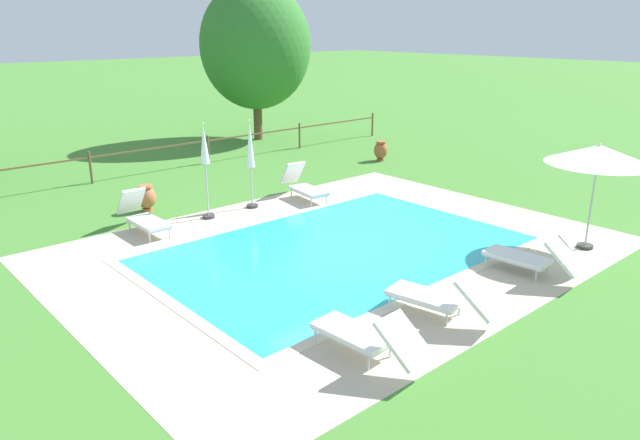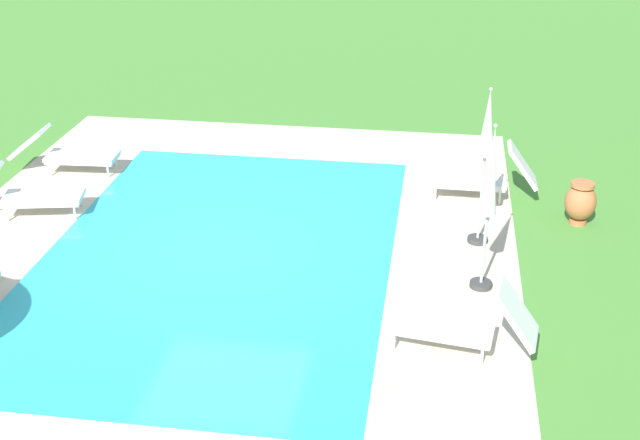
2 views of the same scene
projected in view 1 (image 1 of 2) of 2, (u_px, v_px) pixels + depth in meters
The scene contains 16 objects.
ground_plane at pixel (339, 249), 13.46m from camera, with size 160.00×160.00×0.00m, color #478433.
pool_deck_paving at pixel (339, 249), 13.46m from camera, with size 11.98×9.09×0.01m, color beige.
swimming_pool_water at pixel (339, 249), 13.46m from camera, with size 8.17×5.28×0.01m, color #2DB7C6.
pool_coping_rim at pixel (339, 249), 13.46m from camera, with size 8.65×5.76×0.01m.
sun_lounger_north_near_steps at pixel (143, 216), 14.47m from camera, with size 0.61×1.83×1.01m.
sun_lounger_north_mid at pixel (530, 257), 11.97m from camera, with size 0.74×2.00×0.89m.
sun_lounger_north_far at pixel (440, 297), 10.23m from camera, with size 0.98×2.05×0.88m.
sun_lounger_north_end at pixel (366, 335), 8.96m from camera, with size 0.73×2.02×0.86m.
sun_lounger_south_near_corner at pixel (304, 185), 17.25m from camera, with size 0.86×1.89×1.01m.
patio_umbrella_open_foreground at pixel (599, 155), 12.85m from camera, with size 2.23×2.23×2.42m.
patio_umbrella_closed_row_west at pixel (250, 153), 16.05m from camera, with size 0.32×0.32×2.46m.
patio_umbrella_closed_row_mid_west at pixel (205, 155), 15.09m from camera, with size 0.32×0.32×2.53m.
terracotta_urn_near_fence at pixel (381, 150), 22.10m from camera, with size 0.50×0.50×0.74m.
terracotta_urn_by_tree at pixel (146, 197), 16.09m from camera, with size 0.51×0.51×0.73m.
perimeter_fence at pixel (153, 153), 20.17m from camera, with size 21.75×0.08×1.05m.
tree_far_west at pixel (255, 46), 25.17m from camera, with size 4.72×4.72×6.68m.
Camera 1 is at (-8.66, -9.13, 4.85)m, focal length 33.21 mm.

